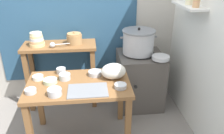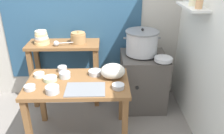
{
  "view_description": "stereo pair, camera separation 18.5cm",
  "coord_description": "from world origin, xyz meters",
  "px_view_note": "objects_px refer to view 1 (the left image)",
  "views": [
    {
      "loc": [
        0.13,
        -2.08,
        1.92
      ],
      "look_at": [
        0.38,
        0.23,
        0.82
      ],
      "focal_mm": 36.76,
      "sensor_mm": 36.0,
      "label": 1
    },
    {
      "loc": [
        0.31,
        -2.09,
        1.92
      ],
      "look_at": [
        0.38,
        0.23,
        0.82
      ],
      "focal_mm": 36.76,
      "sensor_mm": 36.0,
      "label": 2
    }
  ],
  "objects_px": {
    "steamer_pot": "(138,42)",
    "prep_bowl_6": "(61,71)",
    "ladle": "(53,45)",
    "plastic_bag": "(113,71)",
    "clay_pot": "(74,39)",
    "bowl_stack_enamel": "(37,40)",
    "prep_bowl_1": "(65,76)",
    "prep_bowl_2": "(55,92)",
    "back_shelf_table": "(61,60)",
    "stove_block": "(140,79)",
    "wide_pan": "(161,58)",
    "prep_table": "(79,92)",
    "prep_bowl_4": "(38,77)",
    "prep_bowl_5": "(31,91)",
    "prep_bowl_0": "(95,73)",
    "prep_bowl_3": "(50,81)",
    "prep_bowl_7": "(120,86)",
    "serving_tray": "(88,90)"
  },
  "relations": [
    {
      "from": "wide_pan",
      "to": "prep_bowl_0",
      "type": "bearing_deg",
      "value": -164.44
    },
    {
      "from": "bowl_stack_enamel",
      "to": "serving_tray",
      "type": "bearing_deg",
      "value": -54.75
    },
    {
      "from": "clay_pot",
      "to": "bowl_stack_enamel",
      "type": "relative_size",
      "value": 1.02
    },
    {
      "from": "steamer_pot",
      "to": "clay_pot",
      "type": "distance_m",
      "value": 0.84
    },
    {
      "from": "plastic_bag",
      "to": "prep_bowl_5",
      "type": "xyz_separation_m",
      "value": [
        -0.85,
        -0.22,
        -0.07
      ]
    },
    {
      "from": "prep_table",
      "to": "prep_bowl_6",
      "type": "relative_size",
      "value": 10.39
    },
    {
      "from": "ladle",
      "to": "prep_bowl_6",
      "type": "height_order",
      "value": "ladle"
    },
    {
      "from": "ladle",
      "to": "prep_bowl_1",
      "type": "height_order",
      "value": "ladle"
    },
    {
      "from": "prep_table",
      "to": "prep_bowl_6",
      "type": "bearing_deg",
      "value": 128.33
    },
    {
      "from": "ladle",
      "to": "plastic_bag",
      "type": "height_order",
      "value": "ladle"
    },
    {
      "from": "prep_bowl_5",
      "to": "wide_pan",
      "type": "bearing_deg",
      "value": 20.4
    },
    {
      "from": "stove_block",
      "to": "ladle",
      "type": "xyz_separation_m",
      "value": [
        -1.13,
        0.02,
        0.55
      ]
    },
    {
      "from": "steamer_pot",
      "to": "prep_table",
      "type": "bearing_deg",
      "value": -140.58
    },
    {
      "from": "prep_table",
      "to": "prep_bowl_3",
      "type": "xyz_separation_m",
      "value": [
        -0.3,
        0.04,
        0.14
      ]
    },
    {
      "from": "ladle",
      "to": "stove_block",
      "type": "bearing_deg",
      "value": -0.99
    },
    {
      "from": "prep_bowl_1",
      "to": "prep_bowl_2",
      "type": "distance_m",
      "value": 0.33
    },
    {
      "from": "prep_bowl_1",
      "to": "prep_bowl_6",
      "type": "xyz_separation_m",
      "value": [
        -0.05,
        0.15,
        0.0
      ]
    },
    {
      "from": "clay_pot",
      "to": "bowl_stack_enamel",
      "type": "bearing_deg",
      "value": -176.79
    },
    {
      "from": "prep_bowl_2",
      "to": "bowl_stack_enamel",
      "type": "bearing_deg",
      "value": 108.37
    },
    {
      "from": "bowl_stack_enamel",
      "to": "prep_bowl_1",
      "type": "relative_size",
      "value": 1.58
    },
    {
      "from": "prep_table",
      "to": "prep_bowl_0",
      "type": "distance_m",
      "value": 0.29
    },
    {
      "from": "serving_tray",
      "to": "prep_bowl_7",
      "type": "distance_m",
      "value": 0.33
    },
    {
      "from": "prep_bowl_7",
      "to": "prep_bowl_4",
      "type": "bearing_deg",
      "value": 162.09
    },
    {
      "from": "stove_block",
      "to": "plastic_bag",
      "type": "distance_m",
      "value": 0.82
    },
    {
      "from": "steamer_pot",
      "to": "wide_pan",
      "type": "height_order",
      "value": "steamer_pot"
    },
    {
      "from": "ladle",
      "to": "prep_bowl_5",
      "type": "distance_m",
      "value": 0.83
    },
    {
      "from": "ladle",
      "to": "prep_bowl_2",
      "type": "relative_size",
      "value": 2.12
    },
    {
      "from": "prep_table",
      "to": "prep_bowl_7",
      "type": "height_order",
      "value": "prep_bowl_7"
    },
    {
      "from": "stove_block",
      "to": "prep_bowl_1",
      "type": "distance_m",
      "value": 1.16
    },
    {
      "from": "wide_pan",
      "to": "prep_bowl_1",
      "type": "height_order",
      "value": "wide_pan"
    },
    {
      "from": "clay_pot",
      "to": "prep_bowl_0",
      "type": "xyz_separation_m",
      "value": [
        0.24,
        -0.58,
        -0.22
      ]
    },
    {
      "from": "steamer_pot",
      "to": "prep_bowl_6",
      "type": "height_order",
      "value": "steamer_pot"
    },
    {
      "from": "stove_block",
      "to": "prep_bowl_2",
      "type": "xyz_separation_m",
      "value": [
        -1.04,
        -0.84,
        0.37
      ]
    },
    {
      "from": "prep_bowl_3",
      "to": "clay_pot",
      "type": "bearing_deg",
      "value": 71.39
    },
    {
      "from": "back_shelf_table",
      "to": "plastic_bag",
      "type": "height_order",
      "value": "same"
    },
    {
      "from": "steamer_pot",
      "to": "prep_bowl_2",
      "type": "bearing_deg",
      "value": -139.29
    },
    {
      "from": "steamer_pot",
      "to": "prep_bowl_0",
      "type": "xyz_separation_m",
      "value": [
        -0.59,
        -0.47,
        -0.19
      ]
    },
    {
      "from": "prep_bowl_4",
      "to": "prep_bowl_5",
      "type": "height_order",
      "value": "prep_bowl_5"
    },
    {
      "from": "wide_pan",
      "to": "prep_table",
      "type": "bearing_deg",
      "value": -158.62
    },
    {
      "from": "clay_pot",
      "to": "prep_bowl_0",
      "type": "relative_size",
      "value": 1.32
    },
    {
      "from": "wide_pan",
      "to": "prep_bowl_2",
      "type": "height_order",
      "value": "wide_pan"
    },
    {
      "from": "plastic_bag",
      "to": "prep_bowl_1",
      "type": "bearing_deg",
      "value": 176.02
    },
    {
      "from": "bowl_stack_enamel",
      "to": "plastic_bag",
      "type": "relative_size",
      "value": 0.72
    },
    {
      "from": "clay_pot",
      "to": "prep_bowl_5",
      "type": "distance_m",
      "value": 1.01
    },
    {
      "from": "stove_block",
      "to": "prep_bowl_2",
      "type": "distance_m",
      "value": 1.38
    },
    {
      "from": "steamer_pot",
      "to": "prep_bowl_2",
      "type": "distance_m",
      "value": 1.33
    },
    {
      "from": "stove_block",
      "to": "prep_bowl_4",
      "type": "distance_m",
      "value": 1.4
    },
    {
      "from": "bowl_stack_enamel",
      "to": "prep_bowl_0",
      "type": "distance_m",
      "value": 0.94
    },
    {
      "from": "bowl_stack_enamel",
      "to": "plastic_bag",
      "type": "height_order",
      "value": "bowl_stack_enamel"
    },
    {
      "from": "steamer_pot",
      "to": "prep_bowl_7",
      "type": "bearing_deg",
      "value": -113.62
    }
  ]
}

